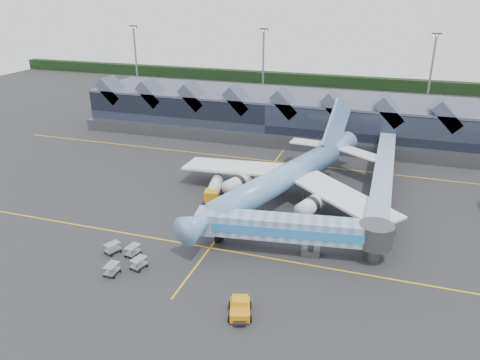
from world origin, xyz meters
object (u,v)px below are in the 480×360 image
(main_airliner, at_px, (286,177))
(pushback_tug, at_px, (240,308))
(fuel_truck, at_px, (215,188))
(jet_bridge, at_px, (303,230))

(main_airliner, relative_size, pushback_tug, 10.42)
(main_airliner, bearing_deg, pushback_tug, -66.57)
(fuel_truck, relative_size, pushback_tug, 2.08)
(main_airliner, height_order, fuel_truck, main_airliner)
(jet_bridge, bearing_deg, pushback_tug, -113.11)
(jet_bridge, height_order, fuel_truck, jet_bridge)
(main_airliner, xyz_separation_m, pushback_tug, (1.96, -30.11, -3.59))
(main_airliner, bearing_deg, fuel_truck, -149.03)
(pushback_tug, bearing_deg, fuel_truck, 98.54)
(main_airliner, distance_m, fuel_truck, 12.12)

